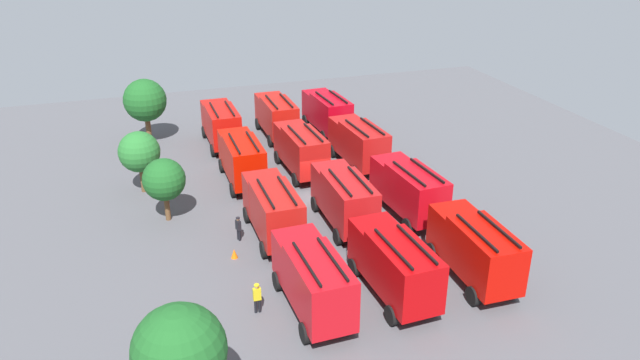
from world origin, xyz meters
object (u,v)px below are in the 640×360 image
Objects in this scene: tree_2 at (139,152)px; traffic_cone_1 at (234,254)px; fire_truck_2 at (358,142)px; fire_truck_7 at (276,115)px; fire_truck_0 at (474,247)px; fire_truck_11 at (221,123)px; tree_1 at (164,180)px; fire_truck_1 at (409,188)px; tree_3 at (145,101)px; fire_truck_4 at (394,263)px; firefighter_1 at (238,227)px; traffic_cone_2 at (406,169)px; fire_truck_3 at (327,111)px; traffic_cone_0 at (352,132)px; fire_truck_6 at (301,149)px; fire_truck_8 at (313,278)px; firefighter_0 at (257,297)px; fire_truck_5 at (344,197)px; fire_truck_9 at (273,208)px; fire_truck_10 at (242,158)px.

tree_2 is 7.94× the size of traffic_cone_1.
fire_truck_2 and fire_truck_7 have the same top height.
fire_truck_11 is (26.04, 10.02, 0.00)m from fire_truck_0.
tree_1 is 0.94× the size of tree_2.
tree_3 reaches higher than fire_truck_1.
fire_truck_4 is at bearing -131.63° from traffic_cone_1.
fire_truck_2 is at bearing -157.92° from firefighter_1.
fire_truck_4 is 12.07× the size of traffic_cone_1.
fire_truck_0 reaches higher than traffic_cone_2.
fire_truck_3 is 21.31m from firefighter_1.
tree_2 reaches higher than fire_truck_2.
fire_truck_1 is 7.70m from traffic_cone_2.
fire_truck_0 is 25.39m from tree_2.
tree_2 is 6.50× the size of traffic_cone_0.
fire_truck_7 reaches higher than traffic_cone_2.
tree_1 is at bearing 70.05° from fire_truck_1.
fire_truck_6 reaches higher than traffic_cone_1.
fire_truck_8 is 3.19m from firefighter_0.
tree_2 is at bearing 44.81° from fire_truck_0.
tree_1 is 19.54m from traffic_cone_2.
fire_truck_6 reaches higher than firefighter_1.
fire_truck_7 reaches higher than firefighter_1.
fire_truck_6 is 8.76m from traffic_cone_2.
traffic_cone_1 is (-11.71, -4.68, -2.93)m from tree_2.
tree_3 is 8.03× the size of traffic_cone_0.
traffic_cone_2 is at bearing -49.35° from fire_truck_5.
fire_truck_2 is 14.97m from firefighter_1.
tree_2 reaches higher than traffic_cone_2.
fire_truck_10 is (9.09, 0.14, 0.00)m from fire_truck_9.
firefighter_1 is 2.27× the size of traffic_cone_2.
firefighter_1 is (-8.72, 2.11, -1.23)m from fire_truck_10.
tree_1 is (-4.60, 16.05, 0.90)m from fire_truck_2.
traffic_cone_0 reaches higher than traffic_cone_1.
tree_1 is (13.19, 6.34, 0.90)m from fire_truck_8.
fire_truck_8 is 1.23× the size of tree_3.
fire_truck_2 is 1.62× the size of tree_1.
fire_truck_1 is at bearing 1.98° from fire_truck_0.
fire_truck_4 is at bearing 178.84° from fire_truck_5.
fire_truck_10 is at bearing 13.03° from fire_truck_4.
fire_truck_0 and fire_truck_5 have the same top height.
fire_truck_0 is 1.00× the size of fire_truck_6.
fire_truck_2 and fire_truck_5 have the same top height.
tree_2 is at bearing 20.98° from fire_truck_8.
traffic_cone_0 is at bearing -39.35° from traffic_cone_1.
fire_truck_2 is 12.94m from fire_truck_11.
fire_truck_5 is 11.96× the size of traffic_cone_1.
traffic_cone_0 is (6.41, -19.53, -2.86)m from tree_2.
firefighter_1 is 16.43m from traffic_cone_2.
traffic_cone_1 is (-22.35, -3.45, -3.68)m from tree_3.
tree_3 is (15.91, 0.07, 0.94)m from tree_1.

